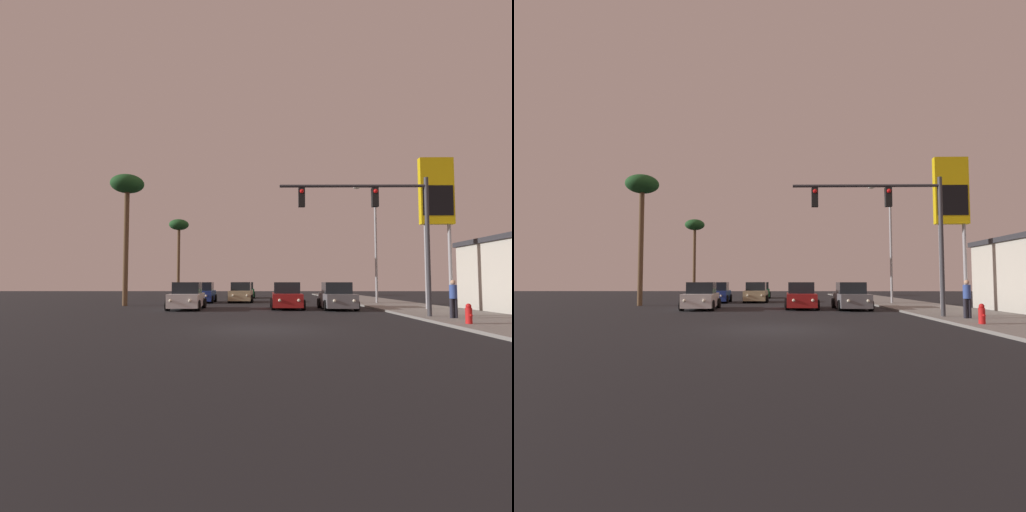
{
  "view_description": "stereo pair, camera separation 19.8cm",
  "coord_description": "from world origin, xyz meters",
  "views": [
    {
      "loc": [
        -0.15,
        -14.51,
        1.69
      ],
      "look_at": [
        -0.34,
        9.13,
        3.24
      ],
      "focal_mm": 28.0,
      "sensor_mm": 36.0,
      "label": 1
    },
    {
      "loc": [
        0.05,
        -14.51,
        1.69
      ],
      "look_at": [
        -0.34,
        9.13,
        3.24
      ],
      "focal_mm": 28.0,
      "sensor_mm": 36.0,
      "label": 2
    }
  ],
  "objects": [
    {
      "name": "pedestrian_on_sidewalk",
      "position": [
        8.38,
        3.14,
        1.03
      ],
      "size": [
        0.34,
        0.32,
        1.67
      ],
      "color": "#23232D",
      "rests_on": "sidewalk_right"
    },
    {
      "name": "fire_hydrant",
      "position": [
        7.78,
        0.74,
        0.49
      ],
      "size": [
        0.24,
        0.34,
        0.76
      ],
      "color": "red",
      "rests_on": "sidewalk_right"
    },
    {
      "name": "car_red",
      "position": [
        1.6,
        10.96,
        0.76
      ],
      "size": [
        2.04,
        4.34,
        1.68
      ],
      "rotation": [
        0.0,
        0.0,
        3.11
      ],
      "color": "maroon",
      "rests_on": "ground"
    },
    {
      "name": "car_white",
      "position": [
        -4.64,
        10.34,
        0.76
      ],
      "size": [
        2.04,
        4.34,
        1.68
      ],
      "rotation": [
        0.0,
        0.0,
        3.18
      ],
      "color": "silver",
      "rests_on": "ground"
    },
    {
      "name": "gas_station_sign",
      "position": [
        10.43,
        9.07,
        6.62
      ],
      "size": [
        2.0,
        0.42,
        9.0
      ],
      "color": "#99999E",
      "rests_on": "sidewalk_right"
    },
    {
      "name": "street_lamp",
      "position": [
        8.58,
        15.71,
        5.12
      ],
      "size": [
        1.74,
        0.24,
        9.0
      ],
      "color": "#99999E",
      "rests_on": "sidewalk_right"
    },
    {
      "name": "palm_tree_far",
      "position": [
        -10.02,
        34.0,
        8.16
      ],
      "size": [
        2.4,
        2.4,
        9.39
      ],
      "color": "brown",
      "rests_on": "ground"
    },
    {
      "name": "car_green",
      "position": [
        -1.62,
        28.14,
        0.76
      ],
      "size": [
        2.04,
        4.34,
        1.68
      ],
      "rotation": [
        0.0,
        0.0,
        3.17
      ],
      "color": "#195933",
      "rests_on": "ground"
    },
    {
      "name": "sidewalk_right",
      "position": [
        9.5,
        10.0,
        0.06
      ],
      "size": [
        5.0,
        60.0,
        0.12
      ],
      "color": "gray",
      "rests_on": "ground"
    },
    {
      "name": "traffic_light_mast",
      "position": [
        5.74,
        4.08,
        4.71
      ],
      "size": [
        7.0,
        0.36,
        6.5
      ],
      "color": "#38383D",
      "rests_on": "sidewalk_right"
    },
    {
      "name": "ground_plane",
      "position": [
        0.0,
        0.0,
        0.0
      ],
      "size": [
        120.0,
        120.0,
        0.0
      ],
      "primitive_type": "plane",
      "color": "black"
    },
    {
      "name": "car_blue",
      "position": [
        -4.83,
        18.66,
        0.76
      ],
      "size": [
        2.04,
        4.33,
        1.68
      ],
      "rotation": [
        0.0,
        0.0,
        3.16
      ],
      "color": "navy",
      "rests_on": "ground"
    },
    {
      "name": "car_tan",
      "position": [
        -1.68,
        19.31,
        0.76
      ],
      "size": [
        2.04,
        4.34,
        1.68
      ],
      "rotation": [
        0.0,
        0.0,
        3.11
      ],
      "color": "tan",
      "rests_on": "ground"
    },
    {
      "name": "palm_tree_near",
      "position": [
        -9.75,
        14.0,
        8.25
      ],
      "size": [
        2.4,
        2.4,
        9.49
      ],
      "color": "brown",
      "rests_on": "ground"
    },
    {
      "name": "car_grey",
      "position": [
        4.67,
        10.38,
        0.76
      ],
      "size": [
        2.04,
        4.33,
        1.68
      ],
      "rotation": [
        0.0,
        0.0,
        3.12
      ],
      "color": "slate",
      "rests_on": "ground"
    }
  ]
}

